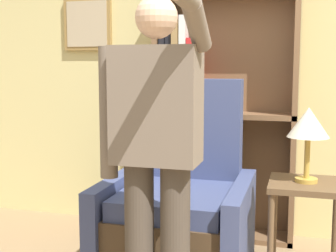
# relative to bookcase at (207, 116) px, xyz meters

# --- Properties ---
(wall_back) EXTENTS (8.00, 0.11, 2.80)m
(wall_back) POSITION_rel_bookcase_xyz_m (0.36, 0.16, 0.42)
(wall_back) COLOR #DBCC84
(wall_back) RESTS_ON ground_plane
(bookcase) EXTENTS (1.12, 0.28, 1.98)m
(bookcase) POSITION_rel_bookcase_xyz_m (0.00, 0.00, 0.00)
(bookcase) COLOR brown
(bookcase) RESTS_ON ground_plane
(armchair) EXTENTS (0.92, 0.91, 1.28)m
(armchair) POSITION_rel_bookcase_xyz_m (-0.02, -0.79, -0.59)
(armchair) COLOR #4C3823
(armchair) RESTS_ON ground_plane
(person_standing) EXTENTS (0.57, 0.78, 1.71)m
(person_standing) POSITION_rel_bookcase_xyz_m (0.04, -1.52, -0.00)
(person_standing) COLOR #473D33
(person_standing) RESTS_ON ground_plane
(side_table) EXTENTS (0.44, 0.44, 0.68)m
(side_table) POSITION_rel_bookcase_xyz_m (0.77, -0.80, -0.43)
(side_table) COLOR brown
(side_table) RESTS_ON ground_plane
(table_lamp) EXTENTS (0.25, 0.25, 0.45)m
(table_lamp) POSITION_rel_bookcase_xyz_m (0.77, -0.80, 0.05)
(table_lamp) COLOR gold
(table_lamp) RESTS_ON side_table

